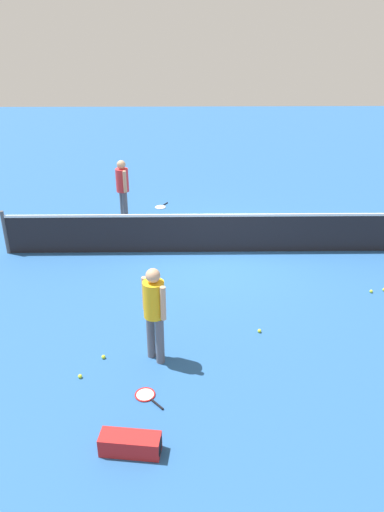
{
  "coord_description": "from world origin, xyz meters",
  "views": [
    {
      "loc": [
        -0.75,
        -10.71,
        5.23
      ],
      "look_at": [
        -0.63,
        -2.04,
        0.9
      ],
      "focal_mm": 34.7,
      "sensor_mm": 36.0,
      "label": 1
    }
  ],
  "objects_px": {
    "tennis_ball_by_net": "(384,290)",
    "equipment_bag": "(133,444)",
    "player_near_side": "(154,307)",
    "tennis_ball_baseline": "(259,331)",
    "player_far_side": "(123,186)",
    "tennis_racket_near_player": "(146,395)",
    "tennis_racket_far_player": "(161,207)",
    "tennis_ball_near_player": "(103,357)",
    "tennis_ball_midcourt": "(80,376)",
    "tennis_ball_stray_right": "(371,291)"
  },
  "relations": [
    {
      "from": "tennis_racket_far_player",
      "to": "tennis_racket_near_player",
      "type": "bearing_deg",
      "value": -89.13
    },
    {
      "from": "player_near_side",
      "to": "tennis_ball_midcourt",
      "type": "xyz_separation_m",
      "value": [
        -1.18,
        -0.47,
        -0.98
      ]
    },
    {
      "from": "tennis_racket_near_player",
      "to": "tennis_ball_stray_right",
      "type": "bearing_deg",
      "value": 34.02
    },
    {
      "from": "tennis_racket_far_player",
      "to": "tennis_ball_midcourt",
      "type": "height_order",
      "value": "tennis_ball_midcourt"
    },
    {
      "from": "tennis_ball_near_player",
      "to": "tennis_ball_by_net",
      "type": "bearing_deg",
      "value": 21.27
    },
    {
      "from": "tennis_ball_by_net",
      "to": "equipment_bag",
      "type": "relative_size",
      "value": 0.08
    },
    {
      "from": "player_near_side",
      "to": "tennis_ball_baseline",
      "type": "height_order",
      "value": "player_near_side"
    },
    {
      "from": "player_near_side",
      "to": "tennis_racket_near_player",
      "type": "xyz_separation_m",
      "value": [
        -0.11,
        -0.9,
        -1.0
      ]
    },
    {
      "from": "tennis_ball_by_net",
      "to": "player_near_side",
      "type": "bearing_deg",
      "value": -154.95
    },
    {
      "from": "tennis_ball_by_net",
      "to": "tennis_racket_near_player",
      "type": "bearing_deg",
      "value": -147.11
    },
    {
      "from": "tennis_racket_near_player",
      "to": "tennis_racket_far_player",
      "type": "height_order",
      "value": "same"
    },
    {
      "from": "tennis_racket_near_player",
      "to": "tennis_ball_near_player",
      "type": "height_order",
      "value": "tennis_ball_near_player"
    },
    {
      "from": "player_near_side",
      "to": "tennis_ball_baseline",
      "type": "xyz_separation_m",
      "value": [
        1.83,
        0.73,
        -0.98
      ]
    },
    {
      "from": "tennis_ball_by_net",
      "to": "equipment_bag",
      "type": "distance_m",
      "value": 6.33
    },
    {
      "from": "tennis_racket_far_player",
      "to": "tennis_ball_baseline",
      "type": "relative_size",
      "value": 9.0
    },
    {
      "from": "player_far_side",
      "to": "tennis_racket_far_player",
      "type": "bearing_deg",
      "value": 46.7
    },
    {
      "from": "tennis_racket_far_player",
      "to": "tennis_ball_baseline",
      "type": "bearing_deg",
      "value": -72.09
    },
    {
      "from": "tennis_racket_near_player",
      "to": "tennis_racket_far_player",
      "type": "distance_m",
      "value": 7.98
    },
    {
      "from": "player_far_side",
      "to": "tennis_racket_near_player",
      "type": "height_order",
      "value": "player_far_side"
    },
    {
      "from": "player_near_side",
      "to": "equipment_bag",
      "type": "relative_size",
      "value": 2.05
    },
    {
      "from": "player_far_side",
      "to": "tennis_ball_by_net",
      "type": "bearing_deg",
      "value": -34.07
    },
    {
      "from": "tennis_ball_midcourt",
      "to": "tennis_ball_stray_right",
      "type": "distance_m",
      "value": 6.07
    },
    {
      "from": "tennis_ball_midcourt",
      "to": "player_far_side",
      "type": "bearing_deg",
      "value": 89.99
    },
    {
      "from": "tennis_ball_stray_right",
      "to": "tennis_racket_near_player",
      "type": "bearing_deg",
      "value": -145.98
    },
    {
      "from": "player_far_side",
      "to": "tennis_ball_near_player",
      "type": "xyz_separation_m",
      "value": [
        0.3,
        -6.06,
        -0.98
      ]
    },
    {
      "from": "player_far_side",
      "to": "tennis_racket_near_player",
      "type": "distance_m",
      "value": 7.12
    },
    {
      "from": "player_near_side",
      "to": "tennis_ball_by_net",
      "type": "relative_size",
      "value": 25.76
    },
    {
      "from": "tennis_ball_by_net",
      "to": "player_far_side",
      "type": "bearing_deg",
      "value": 145.93
    },
    {
      "from": "tennis_racket_far_player",
      "to": "tennis_ball_by_net",
      "type": "distance_m",
      "value": 6.91
    },
    {
      "from": "tennis_racket_near_player",
      "to": "tennis_ball_baseline",
      "type": "height_order",
      "value": "tennis_ball_baseline"
    },
    {
      "from": "player_near_side",
      "to": "equipment_bag",
      "type": "height_order",
      "value": "player_near_side"
    },
    {
      "from": "player_far_side",
      "to": "tennis_ball_stray_right",
      "type": "height_order",
      "value": "player_far_side"
    },
    {
      "from": "tennis_ball_near_player",
      "to": "tennis_ball_stray_right",
      "type": "relative_size",
      "value": 1.0
    },
    {
      "from": "tennis_ball_by_net",
      "to": "tennis_ball_stray_right",
      "type": "distance_m",
      "value": 0.3
    },
    {
      "from": "tennis_racket_near_player",
      "to": "tennis_ball_near_player",
      "type": "bearing_deg",
      "value": 130.42
    },
    {
      "from": "player_far_side",
      "to": "tennis_racket_near_player",
      "type": "xyz_separation_m",
      "value": [
        1.07,
        -6.97,
        -1.0
      ]
    },
    {
      "from": "tennis_ball_near_player",
      "to": "tennis_ball_baseline",
      "type": "xyz_separation_m",
      "value": [
        2.71,
        0.71,
        0.0
      ]
    },
    {
      "from": "tennis_ball_by_net",
      "to": "tennis_ball_midcourt",
      "type": "bearing_deg",
      "value": -155.64
    },
    {
      "from": "tennis_ball_by_net",
      "to": "tennis_ball_baseline",
      "type": "distance_m",
      "value": 3.13
    },
    {
      "from": "tennis_ball_near_player",
      "to": "tennis_ball_by_net",
      "type": "xyz_separation_m",
      "value": [
        5.5,
        2.14,
        0.0
      ]
    },
    {
      "from": "player_far_side",
      "to": "tennis_ball_by_net",
      "type": "xyz_separation_m",
      "value": [
        5.8,
        -3.92,
        -0.98
      ]
    },
    {
      "from": "tennis_ball_baseline",
      "to": "tennis_ball_stray_right",
      "type": "bearing_deg",
      "value": 28.72
    },
    {
      "from": "tennis_ball_by_net",
      "to": "tennis_ball_baseline",
      "type": "bearing_deg",
      "value": -152.83
    },
    {
      "from": "player_near_side",
      "to": "tennis_racket_near_player",
      "type": "height_order",
      "value": "player_near_side"
    },
    {
      "from": "player_far_side",
      "to": "tennis_ball_near_player",
      "type": "height_order",
      "value": "player_far_side"
    },
    {
      "from": "tennis_ball_midcourt",
      "to": "equipment_bag",
      "type": "relative_size",
      "value": 0.08
    },
    {
      "from": "tennis_racket_far_player",
      "to": "tennis_ball_stray_right",
      "type": "bearing_deg",
      "value": -47.65
    },
    {
      "from": "tennis_ball_midcourt",
      "to": "equipment_bag",
      "type": "bearing_deg",
      "value": -56.47
    },
    {
      "from": "equipment_bag",
      "to": "tennis_ball_by_net",
      "type": "bearing_deg",
      "value": 40.42
    },
    {
      "from": "tennis_ball_near_player",
      "to": "player_far_side",
      "type": "bearing_deg",
      "value": 92.82
    }
  ]
}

